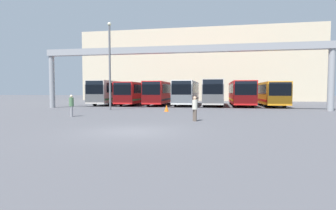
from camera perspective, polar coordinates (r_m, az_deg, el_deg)
name	(u,v)px	position (r m, az deg, el deg)	size (l,w,h in m)	color
ground_plane	(132,131)	(12.73, -7.82, -5.72)	(200.00, 200.00, 0.00)	#47474C
building_backdrop	(198,67)	(57.77, 6.49, 8.23)	(47.73, 12.00, 14.30)	beige
overhead_gantry	(178,56)	(28.01, 2.24, 10.62)	(30.14, 0.80, 6.64)	gray
bus_slot_0	(111,91)	(38.25, -12.27, 2.94)	(2.54, 10.57, 3.30)	beige
bus_slot_1	(135,92)	(37.07, -7.10, 2.78)	(2.46, 10.68, 3.07)	red
bus_slot_2	(161,92)	(36.60, -1.50, 2.87)	(2.43, 11.61, 3.14)	red
bus_slot_3	(187,92)	(36.10, 4.11, 2.93)	(2.53, 11.74, 3.22)	silver
bus_slot_4	(213,91)	(35.11, 9.82, 3.00)	(2.49, 10.18, 3.34)	beige
bus_slot_5	(241,92)	(35.97, 15.57, 2.75)	(2.61, 11.61, 3.13)	red
bus_slot_6	(269,93)	(36.78, 21.11, 2.54)	(2.56, 12.25, 2.99)	orange
pedestrian_near_center	(71,105)	(21.06, -20.28, -0.01)	(0.34, 0.34, 1.65)	gray
pedestrian_near_left	(195,108)	(16.88, 5.86, -0.66)	(0.33, 0.33, 1.59)	brown
traffic_cone	(167,108)	(24.66, -0.32, -0.70)	(0.43, 0.43, 0.64)	orange
lamp_post	(110,63)	(27.41, -12.56, 8.94)	(0.36, 0.36, 8.82)	#595B60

